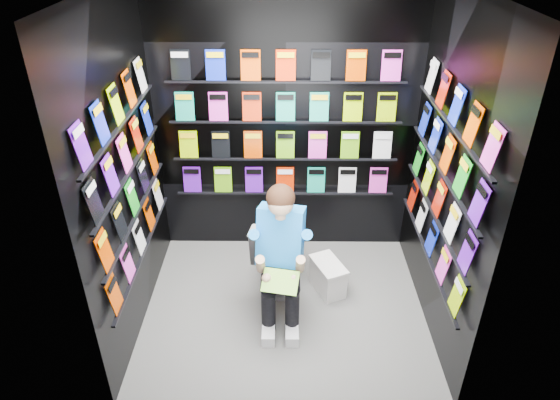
{
  "coord_description": "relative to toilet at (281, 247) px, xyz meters",
  "views": [
    {
      "loc": [
        -0.01,
        -3.27,
        3.05
      ],
      "look_at": [
        -0.04,
        0.15,
        1.01
      ],
      "focal_mm": 32.0,
      "sensor_mm": 36.0,
      "label": 1
    }
  ],
  "objects": [
    {
      "name": "wall_right",
      "position": [
        1.24,
        -0.39,
        0.93
      ],
      "size": [
        0.04,
        2.0,
        2.6
      ],
      "primitive_type": "cube",
      "color": "black",
      "rests_on": "floor"
    },
    {
      "name": "held_comic",
      "position": [
        -0.0,
        -0.73,
        0.21
      ],
      "size": [
        0.3,
        0.21,
        0.12
      ],
      "primitive_type": "cube",
      "rotation": [
        -0.96,
        0.0,
        -0.19
      ],
      "color": "green",
      "rests_on": "reader"
    },
    {
      "name": "reader",
      "position": [
        0.0,
        -0.38,
        0.39
      ],
      "size": [
        0.63,
        0.81,
        1.34
      ],
      "primitive_type": null,
      "rotation": [
        0.0,
        0.0,
        -0.19
      ],
      "color": "blue",
      "rests_on": "toilet"
    },
    {
      "name": "toilet",
      "position": [
        0.0,
        0.0,
        0.0
      ],
      "size": [
        0.56,
        0.82,
        0.73
      ],
      "primitive_type": "imported",
      "rotation": [
        0.0,
        0.0,
        2.95
      ],
      "color": "white",
      "rests_on": "floor"
    },
    {
      "name": "comics_right",
      "position": [
        1.21,
        -0.39,
        0.94
      ],
      "size": [
        0.06,
        1.7,
        1.37
      ],
      "primitive_type": null,
      "color": "#CD3E00",
      "rests_on": "wall_right"
    },
    {
      "name": "wall_front",
      "position": [
        0.04,
        -1.39,
        0.93
      ],
      "size": [
        2.4,
        0.04,
        2.6
      ],
      "primitive_type": "cube",
      "color": "black",
      "rests_on": "floor"
    },
    {
      "name": "longbox",
      "position": [
        0.43,
        -0.14,
        -0.23
      ],
      "size": [
        0.33,
        0.41,
        0.27
      ],
      "primitive_type": "cube",
      "rotation": [
        0.0,
        0.0,
        0.41
      ],
      "color": "silver",
      "rests_on": "floor"
    },
    {
      "name": "comics_back",
      "position": [
        0.04,
        0.58,
        0.94
      ],
      "size": [
        2.1,
        0.06,
        1.37
      ],
      "primitive_type": null,
      "color": "#CD3E00",
      "rests_on": "wall_back"
    },
    {
      "name": "wall_back",
      "position": [
        0.04,
        0.61,
        0.93
      ],
      "size": [
        2.4,
        0.04,
        2.6
      ],
      "primitive_type": "cube",
      "color": "black",
      "rests_on": "floor"
    },
    {
      "name": "comics_left",
      "position": [
        -1.13,
        -0.39,
        0.94
      ],
      "size": [
        0.06,
        1.7,
        1.37
      ],
      "primitive_type": null,
      "color": "#CD3E00",
      "rests_on": "wall_left"
    },
    {
      "name": "floor",
      "position": [
        0.04,
        -0.39,
        -0.37
      ],
      "size": [
        2.4,
        2.4,
        0.0
      ],
      "primitive_type": "plane",
      "color": "slate",
      "rests_on": "ground"
    },
    {
      "name": "longbox_lid",
      "position": [
        0.43,
        -0.14,
        -0.08
      ],
      "size": [
        0.35,
        0.43,
        0.03
      ],
      "primitive_type": "cube",
      "rotation": [
        0.0,
        0.0,
        0.41
      ],
      "color": "silver",
      "rests_on": "longbox"
    },
    {
      "name": "wall_left",
      "position": [
        -1.16,
        -0.39,
        0.93
      ],
      "size": [
        0.04,
        2.0,
        2.6
      ],
      "primitive_type": "cube",
      "color": "black",
      "rests_on": "floor"
    }
  ]
}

